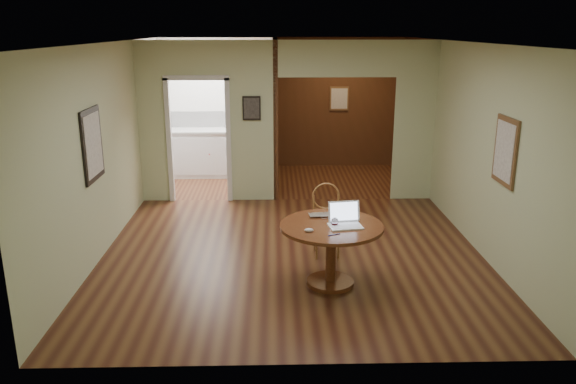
{
  "coord_description": "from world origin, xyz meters",
  "views": [
    {
      "loc": [
        -0.24,
        -6.87,
        2.9
      ],
      "look_at": [
        -0.06,
        -0.2,
        0.93
      ],
      "focal_mm": 35.0,
      "sensor_mm": 36.0,
      "label": 1
    }
  ],
  "objects_px": {
    "dining_table": "(331,240)",
    "open_laptop": "(345,219)",
    "closed_laptop": "(325,216)",
    "chair": "(326,215)"
  },
  "relations": [
    {
      "from": "open_laptop",
      "to": "closed_laptop",
      "type": "distance_m",
      "value": 0.34
    },
    {
      "from": "closed_laptop",
      "to": "dining_table",
      "type": "bearing_deg",
      "value": -84.85
    },
    {
      "from": "dining_table",
      "to": "closed_laptop",
      "type": "relative_size",
      "value": 3.34
    },
    {
      "from": "chair",
      "to": "open_laptop",
      "type": "xyz_separation_m",
      "value": [
        0.11,
        -0.97,
        0.28
      ]
    },
    {
      "from": "open_laptop",
      "to": "dining_table",
      "type": "bearing_deg",
      "value": 164.98
    },
    {
      "from": "dining_table",
      "to": "closed_laptop",
      "type": "height_order",
      "value": "closed_laptop"
    },
    {
      "from": "dining_table",
      "to": "open_laptop",
      "type": "distance_m",
      "value": 0.3
    },
    {
      "from": "closed_laptop",
      "to": "open_laptop",
      "type": "bearing_deg",
      "value": -60.08
    },
    {
      "from": "dining_table",
      "to": "open_laptop",
      "type": "bearing_deg",
      "value": -6.52
    },
    {
      "from": "chair",
      "to": "closed_laptop",
      "type": "distance_m",
      "value": 0.74
    }
  ]
}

